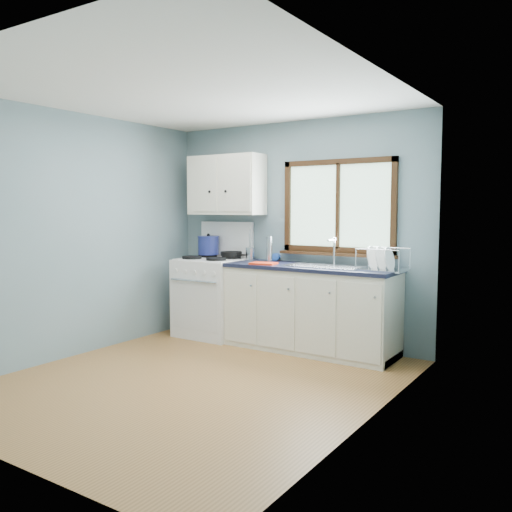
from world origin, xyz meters
The scene contains 18 objects.
floor centered at (0.00, 0.00, -0.01)m, with size 3.20×3.60×0.02m, color #A46F38.
ceiling centered at (0.00, 0.00, 2.51)m, with size 3.20×3.60×0.02m, color white.
wall_back centered at (0.00, 1.81, 1.25)m, with size 3.20×0.02×2.50m, color gray.
wall_left centered at (-1.61, 0.00, 1.25)m, with size 0.02×3.60×2.50m, color gray.
wall_right centered at (1.61, 0.00, 1.25)m, with size 0.02×3.60×2.50m, color gray.
gas_range centered at (-0.95, 1.47, 0.49)m, with size 0.76×0.69×1.36m.
base_cabinets centered at (0.36, 1.49, 0.41)m, with size 1.85×0.60×0.88m.
countertop centered at (0.36, 1.49, 0.90)m, with size 1.89×0.64×0.04m, color black.
sink centered at (0.54, 1.49, 0.86)m, with size 0.84×0.46×0.44m.
window centered at (0.54, 1.77, 1.48)m, with size 1.36×0.10×1.03m.
upper_cabinets centered at (-0.85, 1.63, 1.80)m, with size 0.95×0.35×0.70m.
skillet centered at (-0.77, 1.61, 0.99)m, with size 0.40×0.31×0.05m.
stockpot centered at (-1.11, 1.61, 1.08)m, with size 0.28×0.28×0.26m.
utensil_crock centered at (-0.53, 1.67, 1.00)m, with size 0.13×0.13×0.37m.
thermos centered at (-0.22, 1.59, 1.06)m, with size 0.07×0.07×0.29m, color silver.
soap_bottle centered at (-0.21, 1.68, 1.04)m, with size 0.09×0.09×0.24m, color blue.
dish_towel centered at (-0.12, 1.31, 0.93)m, with size 0.27×0.20×0.02m, color red.
dish_rack centered at (1.15, 1.46, 0.98)m, with size 0.46×0.35×0.23m.
Camera 1 is at (3.00, -3.60, 1.53)m, focal length 38.00 mm.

